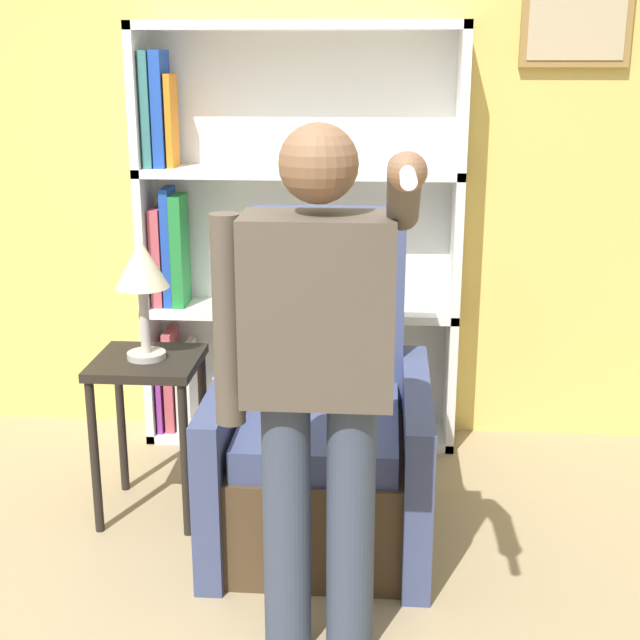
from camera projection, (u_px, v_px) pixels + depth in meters
wall_back at (271, 149)px, 4.23m from camera, size 8.00×0.11×2.80m
bookcase at (274, 244)px, 4.20m from camera, size 1.50×0.28×1.98m
armchair at (323, 440)px, 3.53m from camera, size 0.83×0.95×1.24m
person_standing at (318, 367)px, 2.60m from camera, size 0.59×0.78×1.66m
side_table at (149, 390)px, 3.58m from camera, size 0.42×0.42×0.68m
table_lamp at (142, 272)px, 3.44m from camera, size 0.21×0.21×0.48m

